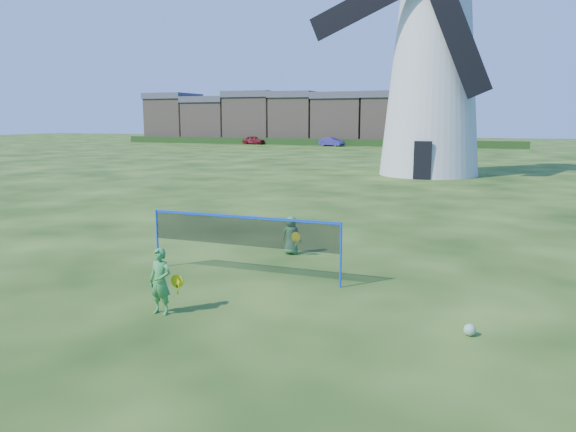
{
  "coord_description": "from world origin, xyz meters",
  "views": [
    {
      "loc": [
        4.97,
        -12.06,
        3.89
      ],
      "look_at": [
        0.2,
        0.5,
        1.5
      ],
      "focal_mm": 34.11,
      "sensor_mm": 36.0,
      "label": 1
    }
  ],
  "objects_px": {
    "player_girl": "(160,281)",
    "player_boy": "(291,235)",
    "badminton_net": "(243,232)",
    "car_left": "(254,140)",
    "car_right": "(332,142)",
    "windmill": "(432,71)",
    "play_ball": "(470,330)"
  },
  "relations": [
    {
      "from": "car_right",
      "to": "windmill",
      "type": "bearing_deg",
      "value": -134.88
    },
    {
      "from": "badminton_net",
      "to": "windmill",
      "type": "bearing_deg",
      "value": 87.34
    },
    {
      "from": "player_girl",
      "to": "player_boy",
      "type": "relative_size",
      "value": 1.22
    },
    {
      "from": "badminton_net",
      "to": "car_left",
      "type": "relative_size",
      "value": 1.33
    },
    {
      "from": "badminton_net",
      "to": "car_left",
      "type": "bearing_deg",
      "value": 114.11
    },
    {
      "from": "player_girl",
      "to": "play_ball",
      "type": "xyz_separation_m",
      "value": [
        5.89,
        1.02,
        -0.57
      ]
    },
    {
      "from": "badminton_net",
      "to": "car_right",
      "type": "distance_m",
      "value": 66.63
    },
    {
      "from": "badminton_net",
      "to": "car_left",
      "type": "height_order",
      "value": "badminton_net"
    },
    {
      "from": "badminton_net",
      "to": "play_ball",
      "type": "relative_size",
      "value": 22.95
    },
    {
      "from": "player_girl",
      "to": "car_left",
      "type": "distance_m",
      "value": 74.78
    },
    {
      "from": "player_boy",
      "to": "car_left",
      "type": "distance_m",
      "value": 69.96
    },
    {
      "from": "player_girl",
      "to": "player_boy",
      "type": "height_order",
      "value": "player_girl"
    },
    {
      "from": "play_ball",
      "to": "player_boy",
      "type": "bearing_deg",
      "value": 138.5
    },
    {
      "from": "play_ball",
      "to": "car_left",
      "type": "xyz_separation_m",
      "value": [
        -34.97,
        67.87,
        0.54
      ]
    },
    {
      "from": "car_right",
      "to": "play_ball",
      "type": "bearing_deg",
      "value": -142.33
    },
    {
      "from": "player_girl",
      "to": "player_boy",
      "type": "bearing_deg",
      "value": 86.45
    },
    {
      "from": "car_left",
      "to": "car_right",
      "type": "xyz_separation_m",
      "value": [
        12.88,
        -1.39,
        -0.03
      ]
    },
    {
      "from": "badminton_net",
      "to": "car_right",
      "type": "relative_size",
      "value": 1.34
    },
    {
      "from": "badminton_net",
      "to": "player_girl",
      "type": "height_order",
      "value": "badminton_net"
    },
    {
      "from": "windmill",
      "to": "badminton_net",
      "type": "distance_m",
      "value": 28.24
    },
    {
      "from": "player_boy",
      "to": "play_ball",
      "type": "xyz_separation_m",
      "value": [
        5.17,
        -4.58,
        -0.45
      ]
    },
    {
      "from": "windmill",
      "to": "player_girl",
      "type": "relative_size",
      "value": 15.51
    },
    {
      "from": "windmill",
      "to": "player_girl",
      "type": "distance_m",
      "value": 31.27
    },
    {
      "from": "player_boy",
      "to": "play_ball",
      "type": "relative_size",
      "value": 5.07
    },
    {
      "from": "windmill",
      "to": "play_ball",
      "type": "height_order",
      "value": "windmill"
    },
    {
      "from": "badminton_net",
      "to": "player_boy",
      "type": "relative_size",
      "value": 4.53
    },
    {
      "from": "player_boy",
      "to": "badminton_net",
      "type": "bearing_deg",
      "value": 77.72
    },
    {
      "from": "windmill",
      "to": "badminton_net",
      "type": "xyz_separation_m",
      "value": [
        -1.28,
        -27.57,
        -6.0
      ]
    },
    {
      "from": "player_boy",
      "to": "car_left",
      "type": "bearing_deg",
      "value": -70.46
    },
    {
      "from": "player_girl",
      "to": "car_right",
      "type": "bearing_deg",
      "value": 107.25
    },
    {
      "from": "car_left",
      "to": "car_right",
      "type": "height_order",
      "value": "car_left"
    },
    {
      "from": "player_boy",
      "to": "car_right",
      "type": "relative_size",
      "value": 0.3
    }
  ]
}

